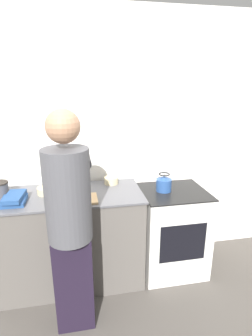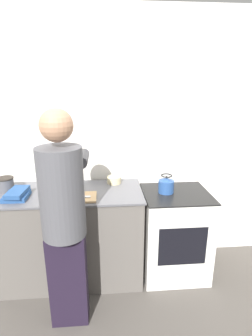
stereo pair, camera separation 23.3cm
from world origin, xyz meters
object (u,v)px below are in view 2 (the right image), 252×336
Objects in this scene: person at (64,216)px; cutting_board at (76,197)px; oven at (174,233)px; canister_jar at (6,184)px; knife at (75,197)px; bowl_prep at (114,180)px; kettle at (166,185)px.

person is 0.38m from cutting_board.
canister_jar reaches higher than oven.
bowl_prep is (0.36, 0.37, 0.01)m from knife.
cutting_board is 0.87m from kettle.
knife is 1.42× the size of kettle.
bowl_prep is (-0.60, 0.20, 0.52)m from oven.
canister_jar reaches higher than bowl_prep.
oven is 1.08m from cutting_board.
oven is at bearing -2.70° from canister_jar.
person is at bearing -97.66° from knife.
bowl_prep reaches higher than knife.
person is at bearing -148.79° from kettle.
knife reaches higher than oven.
canister_jar is (-0.66, 0.24, 0.05)m from knife.
oven is at bearing 9.45° from knife.
bowl_prep is (0.35, 0.35, 0.03)m from cutting_board.
canister_jar is at bearing 159.47° from knife.
kettle is at bearing 11.58° from cutting_board.
knife is 0.71m from canister_jar.
bowl_prep is at bearing 7.17° from canister_jar.
cutting_board is at bearing -168.42° from kettle.
kettle is 1.52m from canister_jar.
person reaches higher than kettle.
kettle is at bearing 12.31° from knife.
kettle reaches higher than bowl_prep.
person is 0.86m from canister_jar.
kettle reaches higher than oven.
person is 12.30× the size of bowl_prep.
canister_jar is at bearing 136.07° from person.
person reaches higher than bowl_prep.
oven is 0.51× the size of person.
knife is at bearing -167.27° from kettle.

